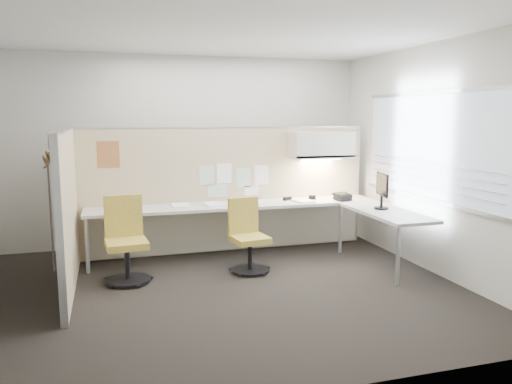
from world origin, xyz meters
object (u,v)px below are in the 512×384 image
object	(u,v)px
monitor	(382,188)
phone	(342,197)
desk	(263,214)
chair_right	(248,238)
chair_left	(126,242)

from	to	relation	value
monitor	phone	distance (m)	0.80
desk	phone	world-z (taller)	phone
monitor	phone	world-z (taller)	monitor
chair_right	phone	xyz separation A→B (m)	(1.55, 0.54, 0.36)
chair_left	chair_right	bearing A→B (deg)	-6.17
chair_left	phone	world-z (taller)	chair_left
desk	chair_left	distance (m)	1.90
chair_right	phone	size ratio (longest dim) A/B	3.63
chair_right	phone	world-z (taller)	chair_right
chair_right	monitor	world-z (taller)	monitor
desk	chair_left	bearing A→B (deg)	-164.36
phone	chair_left	bearing A→B (deg)	175.80
chair_left	phone	xyz separation A→B (m)	(3.01, 0.50, 0.32)
desk	monitor	xyz separation A→B (m)	(1.37, -0.76, 0.40)
desk	chair_right	distance (m)	0.68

